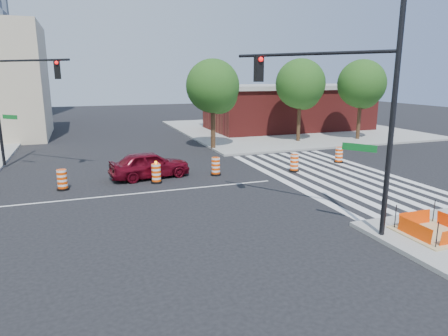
# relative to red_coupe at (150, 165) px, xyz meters

# --- Properties ---
(ground) EXTENTS (120.00, 120.00, 0.00)m
(ground) POSITION_rel_red_coupe_xyz_m (-1.14, -2.87, -0.74)
(ground) COLOR black
(ground) RESTS_ON ground
(sidewalk_ne) EXTENTS (22.00, 22.00, 0.15)m
(sidewalk_ne) POSITION_rel_red_coupe_xyz_m (16.86, 15.13, -0.67)
(sidewalk_ne) COLOR gray
(sidewalk_ne) RESTS_ON ground
(crosswalk_east) EXTENTS (6.75, 13.50, 0.01)m
(crosswalk_east) POSITION_rel_red_coupe_xyz_m (9.81, -2.87, -0.74)
(crosswalk_east) COLOR silver
(crosswalk_east) RESTS_ON ground
(lane_centerline) EXTENTS (14.00, 0.12, 0.01)m
(lane_centerline) POSITION_rel_red_coupe_xyz_m (-1.14, -2.87, -0.74)
(lane_centerline) COLOR silver
(lane_centerline) RESTS_ON ground
(excavation_pit) EXTENTS (2.20, 2.20, 0.90)m
(excavation_pit) POSITION_rel_red_coupe_xyz_m (7.86, -11.87, -0.52)
(excavation_pit) COLOR tan
(excavation_pit) RESTS_ON ground
(brick_storefront) EXTENTS (16.50, 8.50, 4.60)m
(brick_storefront) POSITION_rel_red_coupe_xyz_m (16.86, 15.13, 1.57)
(brick_storefront) COLOR maroon
(brick_storefront) RESTS_ON ground
(red_coupe) EXTENTS (4.58, 2.37, 1.49)m
(red_coupe) POSITION_rel_red_coupe_xyz_m (0.00, 0.00, 0.00)
(red_coupe) COLOR #5E0815
(red_coupe) RESTS_ON ground
(signal_pole_se) EXTENTS (3.57, 4.97, 7.93)m
(signal_pole_se) POSITION_rel_red_coupe_xyz_m (5.19, -9.89, 4.12)
(signal_pole_se) COLOR black
(signal_pole_se) RESTS_ON ground
(signal_pole_nw) EXTENTS (4.45, 4.30, 8.00)m
(signal_pole_nw) POSITION_rel_red_coupe_xyz_m (-6.84, 4.44, 4.16)
(signal_pole_nw) COLOR black
(signal_pole_nw) RESTS_ON ground
(tree_north_c) EXTENTS (4.01, 3.98, 6.76)m
(tree_north_c) POSITION_rel_red_coupe_xyz_m (6.07, 7.07, 3.79)
(tree_north_c) COLOR #382314
(tree_north_c) RESTS_ON ground
(tree_north_d) EXTENTS (4.06, 4.06, 6.91)m
(tree_north_d) POSITION_rel_red_coupe_xyz_m (13.85, 7.74, 3.90)
(tree_north_d) COLOR #382314
(tree_north_d) RESTS_ON ground
(tree_north_e) EXTENTS (4.05, 4.05, 6.88)m
(tree_north_e) POSITION_rel_red_coupe_xyz_m (19.29, 6.92, 3.88)
(tree_north_e) COLOR #382314
(tree_north_e) RESTS_ON ground
(median_drum_2) EXTENTS (0.60, 0.60, 1.02)m
(median_drum_2) POSITION_rel_red_coupe_xyz_m (-4.49, -0.96, -0.27)
(median_drum_2) COLOR black
(median_drum_2) RESTS_ON ground
(median_drum_3) EXTENTS (0.60, 0.60, 1.18)m
(median_drum_3) POSITION_rel_red_coupe_xyz_m (0.13, -1.21, -0.26)
(median_drum_3) COLOR black
(median_drum_3) RESTS_ON ground
(median_drum_4) EXTENTS (0.60, 0.60, 1.02)m
(median_drum_4) POSITION_rel_red_coupe_xyz_m (3.61, -0.71, -0.27)
(median_drum_4) COLOR black
(median_drum_4) RESTS_ON ground
(median_drum_5) EXTENTS (0.60, 0.60, 1.02)m
(median_drum_5) POSITION_rel_red_coupe_xyz_m (8.25, -1.44, -0.27)
(median_drum_5) COLOR black
(median_drum_5) RESTS_ON ground
(median_drum_6) EXTENTS (0.60, 0.60, 1.02)m
(median_drum_6) POSITION_rel_red_coupe_xyz_m (12.19, -0.28, -0.27)
(median_drum_6) COLOR black
(median_drum_6) RESTS_ON ground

